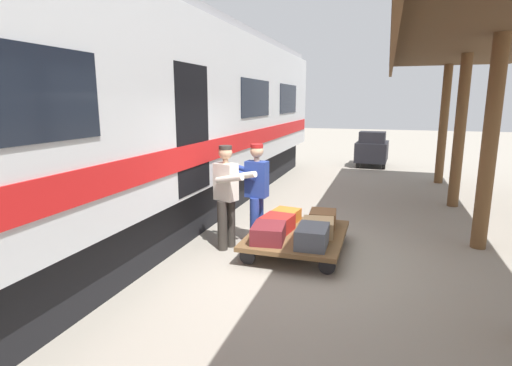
{
  "coord_description": "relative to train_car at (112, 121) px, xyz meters",
  "views": [
    {
      "loc": [
        -0.94,
        5.76,
        2.4
      ],
      "look_at": [
        0.92,
        -0.03,
        1.15
      ],
      "focal_mm": 28.27,
      "sensor_mm": 36.0,
      "label": 1
    }
  ],
  "objects": [
    {
      "name": "suitcase_red_plastic",
      "position": [
        -2.79,
        -0.33,
        -1.62
      ],
      "size": [
        0.52,
        0.55,
        0.25
      ],
      "primitive_type": "cube",
      "rotation": [
        0.0,
        0.0,
        -0.13
      ],
      "color": "#AD231E",
      "rests_on": "luggage_cart"
    },
    {
      "name": "baggage_tug",
      "position": [
        -3.94,
        -9.66,
        -1.43
      ],
      "size": [
        1.18,
        1.75,
        1.3
      ],
      "color": "black",
      "rests_on": "ground_plane"
    },
    {
      "name": "luggage_cart",
      "position": [
        -3.12,
        -0.33,
        -1.8
      ],
      "size": [
        1.48,
        1.86,
        0.31
      ],
      "color": "brown",
      "rests_on": "ground_plane"
    },
    {
      "name": "suitcase_slate_roller",
      "position": [
        -3.46,
        0.18,
        -1.61
      ],
      "size": [
        0.45,
        0.65,
        0.29
      ],
      "primitive_type": "cube",
      "rotation": [
        0.0,
        0.0,
        0.03
      ],
      "color": "#4C515B",
      "rests_on": "luggage_cart"
    },
    {
      "name": "train_car",
      "position": [
        0.0,
        0.0,
        0.0
      ],
      "size": [
        3.02,
        18.39,
        4.0
      ],
      "color": "silver",
      "rests_on": "ground_plane"
    },
    {
      "name": "suitcase_brown_leather",
      "position": [
        -3.46,
        -0.85,
        -1.62
      ],
      "size": [
        0.46,
        0.52,
        0.26
      ],
      "primitive_type": "cube",
      "rotation": [
        0.0,
        0.0,
        0.08
      ],
      "color": "brown",
      "rests_on": "luggage_cart"
    },
    {
      "name": "suitcase_orange_carryall",
      "position": [
        -2.79,
        -0.85,
        -1.65
      ],
      "size": [
        0.5,
        0.61,
        0.21
      ],
      "primitive_type": "cube",
      "rotation": [
        0.0,
        0.0,
        -0.15
      ],
      "color": "#CC6B23",
      "rests_on": "luggage_cart"
    },
    {
      "name": "suitcase_maroon_trunk",
      "position": [
        -2.79,
        0.18,
        -1.62
      ],
      "size": [
        0.54,
        0.65,
        0.26
      ],
      "primitive_type": "cube",
      "rotation": [
        0.0,
        0.0,
        0.13
      ],
      "color": "maroon",
      "rests_on": "luggage_cart"
    },
    {
      "name": "porter_in_overalls",
      "position": [
        -2.37,
        -0.49,
        -1.14
      ],
      "size": [
        0.68,
        0.45,
        1.7
      ],
      "color": "navy",
      "rests_on": "ground_plane"
    },
    {
      "name": "porter_by_door",
      "position": [
        -2.01,
        -0.11,
        -1.14
      ],
      "size": [
        0.73,
        0.57,
        1.7
      ],
      "color": "#332D28",
      "rests_on": "ground_plane"
    },
    {
      "name": "suitcase_tan_vintage",
      "position": [
        -3.46,
        -0.33,
        -1.63
      ],
      "size": [
        0.54,
        0.56,
        0.25
      ],
      "primitive_type": "cube",
      "rotation": [
        0.0,
        0.0,
        0.12
      ],
      "color": "tan",
      "rests_on": "luggage_cart"
    },
    {
      "name": "ground_plane",
      "position": [
        -3.44,
        0.0,
        -2.06
      ],
      "size": [
        60.0,
        60.0,
        0.0
      ],
      "primitive_type": "plane",
      "color": "gray"
    }
  ]
}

